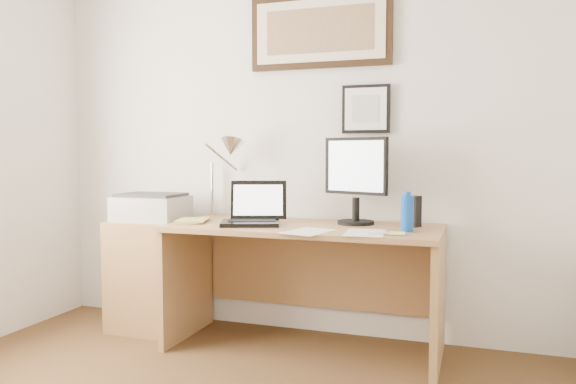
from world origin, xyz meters
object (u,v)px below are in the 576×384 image
at_px(laptop, 253,215).
at_px(printer, 151,207).
at_px(side_cabinet, 152,275).
at_px(lcd_monitor, 356,176).
at_px(book, 178,220).
at_px(water_bottle, 407,214).
at_px(desk, 307,262).

distance_m(laptop, printer, 0.79).
xyz_separation_m(side_cabinet, lcd_monitor, (1.35, 0.10, 0.68)).
bearing_deg(book, lcd_monitor, 12.84).
height_order(side_cabinet, laptop, laptop).
bearing_deg(book, laptop, 5.27).
height_order(side_cabinet, water_bottle, water_bottle).
relative_size(laptop, lcd_monitor, 0.77).
height_order(laptop, lcd_monitor, lcd_monitor).
relative_size(book, desk, 0.15).
distance_m(side_cabinet, book, 0.51).
bearing_deg(laptop, book, -174.73).
xyz_separation_m(water_bottle, laptop, (-0.91, 0.02, -0.04)).
bearing_deg(book, desk, 12.86).
relative_size(water_bottle, desk, 0.12).
bearing_deg(desk, water_bottle, -13.92).
relative_size(lcd_monitor, printer, 1.18).
height_order(water_bottle, desk, water_bottle).
height_order(side_cabinet, lcd_monitor, lcd_monitor).
distance_m(lcd_monitor, printer, 1.38).
height_order(book, lcd_monitor, lcd_monitor).
bearing_deg(printer, laptop, -8.34).
distance_m(water_bottle, book, 1.40).
distance_m(book, printer, 0.34).
xyz_separation_m(book, printer, (-0.29, 0.16, 0.06)).
height_order(side_cabinet, desk, desk).
height_order(book, printer, printer).
bearing_deg(water_bottle, printer, 175.55).
distance_m(water_bottle, lcd_monitor, 0.44).
distance_m(side_cabinet, laptop, 0.89).
bearing_deg(book, water_bottle, 1.12).
bearing_deg(book, side_cabinet, 153.37).
bearing_deg(desk, printer, -178.92).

